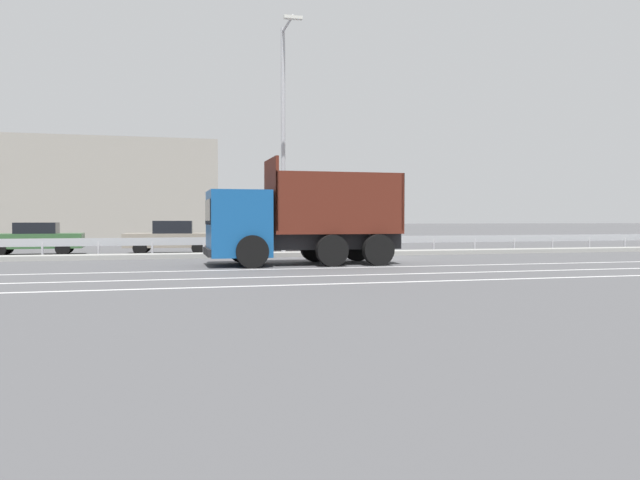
% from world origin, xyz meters
% --- Properties ---
extents(ground_plane, '(320.00, 320.00, 0.00)m').
position_xyz_m(ground_plane, '(0.00, 0.00, 0.00)').
color(ground_plane, '#4C4C4F').
extents(lane_strip_0, '(71.37, 0.16, 0.01)m').
position_xyz_m(lane_strip_0, '(-3.24, -4.03, 0.00)').
color(lane_strip_0, silver).
rests_on(lane_strip_0, ground_plane).
extents(lane_strip_1, '(71.37, 0.16, 0.01)m').
position_xyz_m(lane_strip_1, '(-3.24, -6.56, 0.00)').
color(lane_strip_1, silver).
rests_on(lane_strip_1, ground_plane).
extents(lane_strip_2, '(71.37, 0.16, 0.01)m').
position_xyz_m(lane_strip_2, '(-3.24, -8.64, 0.00)').
color(lane_strip_2, silver).
rests_on(lane_strip_2, ground_plane).
extents(median_island, '(39.25, 1.10, 0.18)m').
position_xyz_m(median_island, '(0.00, 2.27, 0.09)').
color(median_island, gray).
rests_on(median_island, ground_plane).
extents(median_guardrail, '(71.37, 0.09, 0.78)m').
position_xyz_m(median_guardrail, '(0.00, 3.46, 0.57)').
color(median_guardrail, '#9EA0A5').
rests_on(median_guardrail, ground_plane).
extents(dump_truck, '(6.60, 2.68, 3.56)m').
position_xyz_m(dump_truck, '(-4.08, -2.23, 1.29)').
color(dump_truck, '#144C8C').
rests_on(dump_truck, ground_plane).
extents(median_road_sign, '(0.66, 0.16, 2.04)m').
position_xyz_m(median_road_sign, '(-0.34, 2.27, 1.05)').
color(median_road_sign, white).
rests_on(median_road_sign, ground_plane).
extents(street_lamp_1, '(0.70, 2.28, 9.36)m').
position_xyz_m(street_lamp_1, '(-3.08, 2.23, 5.18)').
color(street_lamp_1, '#ADADB2').
rests_on(street_lamp_1, ground_plane).
extents(parked_car_3, '(4.00, 1.89, 1.39)m').
position_xyz_m(parked_car_3, '(-13.20, 5.91, 0.71)').
color(parked_car_3, '#335B33').
rests_on(parked_car_3, ground_plane).
extents(parked_car_4, '(4.08, 2.24, 1.46)m').
position_xyz_m(parked_car_4, '(-7.52, 5.50, 0.73)').
color(parked_car_4, gray).
rests_on(parked_car_4, ground_plane).
extents(parked_car_5, '(4.36, 2.07, 1.52)m').
position_xyz_m(parked_car_5, '(-2.62, 5.70, 0.77)').
color(parked_car_5, maroon).
rests_on(parked_car_5, ground_plane).
extents(background_building_0, '(20.88, 10.40, 6.98)m').
position_xyz_m(background_building_0, '(-14.54, 25.32, 3.49)').
color(background_building_0, gray).
rests_on(background_building_0, ground_plane).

